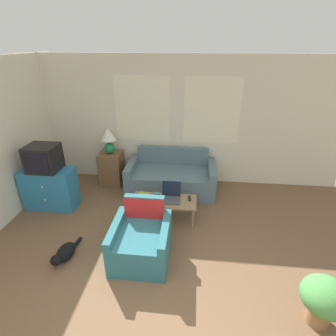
{
  "coord_description": "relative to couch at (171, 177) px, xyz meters",
  "views": [
    {
      "loc": [
        0.3,
        -1.34,
        2.8
      ],
      "look_at": [
        -0.15,
        2.84,
        0.75
      ],
      "focal_mm": 28.0,
      "sensor_mm": 36.0,
      "label": 1
    }
  ],
  "objects": [
    {
      "name": "laptop",
      "position": [
        0.09,
        -1.0,
        0.19
      ],
      "size": [
        0.31,
        0.33,
        0.27
      ],
      "color": "#47474C",
      "rests_on": "coffee_table"
    },
    {
      "name": "armchair",
      "position": [
        -0.24,
        -1.93,
        0.0
      ],
      "size": [
        0.78,
        0.84,
        0.8
      ],
      "color": "#2D6B75",
      "rests_on": "ground_plane"
    },
    {
      "name": "wall_back",
      "position": [
        0.14,
        0.46,
        1.04
      ],
      "size": [
        6.59,
        0.06,
        2.6
      ],
      "color": "silver",
      "rests_on": "ground_plane"
    },
    {
      "name": "cup_navy",
      "position": [
        -0.37,
        -1.12,
        0.16
      ],
      "size": [
        0.08,
        0.08,
        0.07
      ],
      "color": "#191E4C",
      "rests_on": "coffee_table"
    },
    {
      "name": "book_red",
      "position": [
        -0.39,
        -0.97,
        0.14
      ],
      "size": [
        0.22,
        0.2,
        0.04
      ],
      "color": "gold",
      "rests_on": "coffee_table"
    },
    {
      "name": "couch",
      "position": [
        0.0,
        0.0,
        0.0
      ],
      "size": [
        1.76,
        0.88,
        0.81
      ],
      "color": "slate",
      "rests_on": "ground_plane"
    },
    {
      "name": "cup_yellow",
      "position": [
        -0.15,
        -0.97,
        0.16
      ],
      "size": [
        0.09,
        0.09,
        0.08
      ],
      "color": "teal",
      "rests_on": "coffee_table"
    },
    {
      "name": "tv_remote",
      "position": [
        0.4,
        -0.97,
        0.14
      ],
      "size": [
        0.05,
        0.15,
        0.02
      ],
      "color": "black",
      "rests_on": "coffee_table"
    },
    {
      "name": "cat_black",
      "position": [
        -1.31,
        -2.13,
        -0.15
      ],
      "size": [
        0.27,
        0.64,
        0.22
      ],
      "rotation": [
        0.0,
        0.0,
        -1.75
      ],
      "color": "black",
      "rests_on": "ground_plane"
    },
    {
      "name": "coffee_table",
      "position": [
        -0.02,
        -1.05,
        0.08
      ],
      "size": [
        1.08,
        0.46,
        0.39
      ],
      "color": "#8E704C",
      "rests_on": "ground_plane"
    },
    {
      "name": "tv_dresser",
      "position": [
        -2.15,
        -0.86,
        0.11
      ],
      "size": [
        0.92,
        0.45,
        0.75
      ],
      "color": "teal",
      "rests_on": "ground_plane"
    },
    {
      "name": "side_table",
      "position": [
        -1.3,
        0.13,
        0.08
      ],
      "size": [
        0.46,
        0.46,
        0.7
      ],
      "color": "brown",
      "rests_on": "ground_plane"
    },
    {
      "name": "table_lamp",
      "position": [
        -1.3,
        0.13,
        0.76
      ],
      "size": [
        0.32,
        0.32,
        0.53
      ],
      "color": "#1E8451",
      "rests_on": "side_table"
    },
    {
      "name": "snack_bowl",
      "position": [
        -0.25,
        -1.15,
        0.15
      ],
      "size": [
        0.15,
        0.15,
        0.06
      ],
      "color": "gold",
      "rests_on": "coffee_table"
    },
    {
      "name": "television",
      "position": [
        -2.15,
        -0.86,
        0.71
      ],
      "size": [
        0.52,
        0.46,
        0.46
      ],
      "color": "black",
      "rests_on": "tv_dresser"
    },
    {
      "name": "potted_plant",
      "position": [
        1.87,
        -2.71,
        0.1
      ],
      "size": [
        0.5,
        0.5,
        0.59
      ],
      "color": "#996B42",
      "rests_on": "ground_plane"
    }
  ]
}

